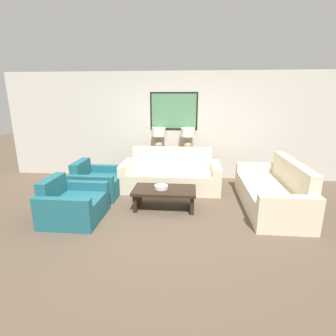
% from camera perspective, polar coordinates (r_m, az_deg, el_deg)
% --- Properties ---
extents(ground_plane, '(20.00, 20.00, 0.00)m').
position_cam_1_polar(ground_plane, '(4.72, -0.92, -10.54)').
color(ground_plane, brown).
extents(back_wall, '(8.65, 0.12, 2.65)m').
position_cam_1_polar(back_wall, '(6.72, 1.30, 9.13)').
color(back_wall, beige).
rests_on(back_wall, ground_plane).
extents(console_table, '(1.25, 0.37, 0.76)m').
position_cam_1_polar(console_table, '(6.63, 1.09, 0.69)').
color(console_table, brown).
rests_on(console_table, ground_plane).
extents(table_lamp_left, '(0.34, 0.34, 0.56)m').
position_cam_1_polar(table_lamp_left, '(6.52, -2.05, 7.10)').
color(table_lamp_left, tan).
rests_on(table_lamp_left, console_table).
extents(table_lamp_right, '(0.34, 0.34, 0.56)m').
position_cam_1_polar(table_lamp_right, '(6.47, 4.32, 7.00)').
color(table_lamp_right, tan).
rests_on(table_lamp_right, console_table).
extents(couch_by_back_wall, '(2.19, 0.94, 0.91)m').
position_cam_1_polar(couch_by_back_wall, '(5.98, 0.59, -1.79)').
color(couch_by_back_wall, beige).
rests_on(couch_by_back_wall, ground_plane).
extents(couch_by_side, '(0.94, 2.19, 0.91)m').
position_cam_1_polar(couch_by_side, '(5.37, 21.81, -4.99)').
color(couch_by_side, beige).
rests_on(couch_by_side, ground_plane).
extents(coffee_table, '(1.17, 0.64, 0.39)m').
position_cam_1_polar(coffee_table, '(4.94, -0.78, -5.68)').
color(coffee_table, black).
rests_on(coffee_table, ground_plane).
extents(decorative_bowl, '(0.25, 0.25, 0.07)m').
position_cam_1_polar(decorative_bowl, '(4.90, -1.50, -4.15)').
color(decorative_bowl, beige).
rests_on(decorative_bowl, coffee_table).
extents(armchair_near_back_wall, '(0.92, 0.98, 0.74)m').
position_cam_1_polar(armchair_near_back_wall, '(5.84, -15.24, -3.20)').
color(armchair_near_back_wall, '#1E5B66').
rests_on(armchair_near_back_wall, ground_plane).
extents(armchair_near_camera, '(0.92, 0.98, 0.74)m').
position_cam_1_polar(armchair_near_camera, '(4.82, -20.06, -7.59)').
color(armchair_near_camera, '#1E5B66').
rests_on(armchair_near_camera, ground_plane).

